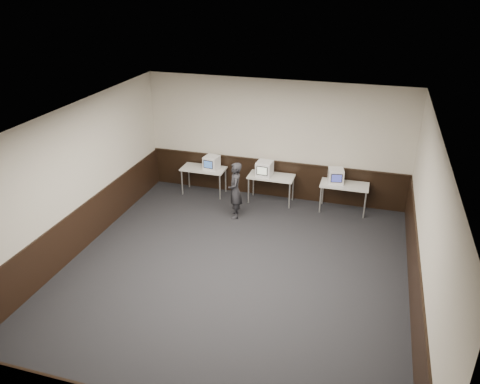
# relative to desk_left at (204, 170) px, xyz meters

# --- Properties ---
(floor) EXTENTS (8.00, 8.00, 0.00)m
(floor) POSITION_rel_desk_left_xyz_m (1.90, -3.60, -0.68)
(floor) COLOR black
(floor) RESTS_ON ground
(ceiling) EXTENTS (8.00, 8.00, 0.00)m
(ceiling) POSITION_rel_desk_left_xyz_m (1.90, -3.60, 2.52)
(ceiling) COLOR white
(ceiling) RESTS_ON back_wall
(back_wall) EXTENTS (7.00, 0.00, 7.00)m
(back_wall) POSITION_rel_desk_left_xyz_m (1.90, 0.40, 0.92)
(back_wall) COLOR beige
(back_wall) RESTS_ON ground
(front_wall) EXTENTS (7.00, 0.00, 7.00)m
(front_wall) POSITION_rel_desk_left_xyz_m (1.90, -7.60, 0.92)
(front_wall) COLOR beige
(front_wall) RESTS_ON ground
(left_wall) EXTENTS (0.00, 8.00, 8.00)m
(left_wall) POSITION_rel_desk_left_xyz_m (-1.60, -3.60, 0.92)
(left_wall) COLOR beige
(left_wall) RESTS_ON ground
(right_wall) EXTENTS (0.00, 8.00, 8.00)m
(right_wall) POSITION_rel_desk_left_xyz_m (5.40, -3.60, 0.92)
(right_wall) COLOR beige
(right_wall) RESTS_ON ground
(wainscot_back) EXTENTS (6.98, 0.04, 1.00)m
(wainscot_back) POSITION_rel_desk_left_xyz_m (1.90, 0.38, -0.18)
(wainscot_back) COLOR black
(wainscot_back) RESTS_ON back_wall
(wainscot_left) EXTENTS (0.04, 7.98, 1.00)m
(wainscot_left) POSITION_rel_desk_left_xyz_m (-1.58, -3.60, -0.18)
(wainscot_left) COLOR black
(wainscot_left) RESTS_ON left_wall
(wainscot_right) EXTENTS (0.04, 7.98, 1.00)m
(wainscot_right) POSITION_rel_desk_left_xyz_m (5.38, -3.60, -0.18)
(wainscot_right) COLOR black
(wainscot_right) RESTS_ON right_wall
(wainscot_rail) EXTENTS (6.98, 0.06, 0.04)m
(wainscot_rail) POSITION_rel_desk_left_xyz_m (1.90, 0.36, 0.34)
(wainscot_rail) COLOR black
(wainscot_rail) RESTS_ON wainscot_back
(desk_left) EXTENTS (1.20, 0.60, 0.75)m
(desk_left) POSITION_rel_desk_left_xyz_m (0.00, 0.00, 0.00)
(desk_left) COLOR silver
(desk_left) RESTS_ON ground
(desk_center) EXTENTS (1.20, 0.60, 0.75)m
(desk_center) POSITION_rel_desk_left_xyz_m (1.90, 0.00, 0.00)
(desk_center) COLOR silver
(desk_center) RESTS_ON ground
(desk_right) EXTENTS (1.20, 0.60, 0.75)m
(desk_right) POSITION_rel_desk_left_xyz_m (3.80, 0.00, 0.00)
(desk_right) COLOR silver
(desk_right) RESTS_ON ground
(emac_left) EXTENTS (0.42, 0.44, 0.37)m
(emac_left) POSITION_rel_desk_left_xyz_m (0.24, -0.00, 0.26)
(emac_left) COLOR white
(emac_left) RESTS_ON desk_left
(emac_center) EXTENTS (0.42, 0.45, 0.40)m
(emac_center) POSITION_rel_desk_left_xyz_m (1.72, -0.04, 0.27)
(emac_center) COLOR white
(emac_center) RESTS_ON desk_center
(emac_right) EXTENTS (0.44, 0.46, 0.37)m
(emac_right) POSITION_rel_desk_left_xyz_m (3.56, 0.03, 0.26)
(emac_right) COLOR white
(emac_right) RESTS_ON desk_right
(person) EXTENTS (0.49, 0.61, 1.45)m
(person) POSITION_rel_desk_left_xyz_m (1.23, -1.08, 0.05)
(person) COLOR black
(person) RESTS_ON ground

